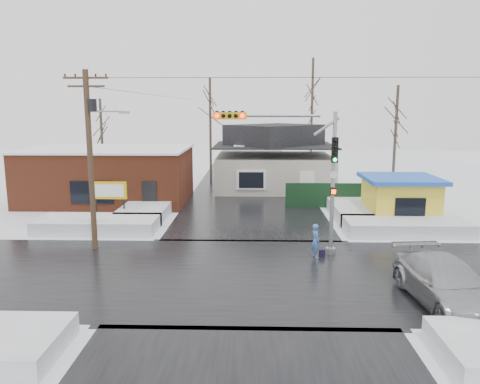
{
  "coord_description": "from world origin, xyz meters",
  "views": [
    {
      "loc": [
        0.09,
        -19.49,
        7.19
      ],
      "look_at": [
        -0.53,
        3.61,
        3.0
      ],
      "focal_mm": 35.0,
      "sensor_mm": 36.0,
      "label": 1
    }
  ],
  "objects_px": {
    "utility_pole": "(91,150)",
    "car": "(446,283)",
    "marquee_sign": "(109,192)",
    "kiosk": "(400,199)",
    "traffic_signal": "(301,163)",
    "pedestrian": "(316,241)"
  },
  "relations": [
    {
      "from": "kiosk",
      "to": "car",
      "type": "bearing_deg",
      "value": -99.95
    },
    {
      "from": "kiosk",
      "to": "car",
      "type": "xyz_separation_m",
      "value": [
        -2.29,
        -13.03,
        -0.63
      ]
    },
    {
      "from": "marquee_sign",
      "to": "kiosk",
      "type": "xyz_separation_m",
      "value": [
        18.5,
        0.5,
        -0.46
      ]
    },
    {
      "from": "traffic_signal",
      "to": "car",
      "type": "height_order",
      "value": "traffic_signal"
    },
    {
      "from": "marquee_sign",
      "to": "pedestrian",
      "type": "relative_size",
      "value": 1.53
    },
    {
      "from": "utility_pole",
      "to": "pedestrian",
      "type": "xyz_separation_m",
      "value": [
        11.09,
        -1.15,
        -4.28
      ]
    },
    {
      "from": "pedestrian",
      "to": "utility_pole",
      "type": "bearing_deg",
      "value": 69.42
    },
    {
      "from": "marquee_sign",
      "to": "kiosk",
      "type": "relative_size",
      "value": 0.55
    },
    {
      "from": "utility_pole",
      "to": "car",
      "type": "bearing_deg",
      "value": -23.35
    },
    {
      "from": "utility_pole",
      "to": "car",
      "type": "relative_size",
      "value": 1.57
    },
    {
      "from": "traffic_signal",
      "to": "marquee_sign",
      "type": "xyz_separation_m",
      "value": [
        -11.43,
        6.53,
        -2.62
      ]
    },
    {
      "from": "traffic_signal",
      "to": "utility_pole",
      "type": "relative_size",
      "value": 0.78
    },
    {
      "from": "traffic_signal",
      "to": "car",
      "type": "xyz_separation_m",
      "value": [
        4.78,
        -6.0,
        -3.71
      ]
    },
    {
      "from": "utility_pole",
      "to": "marquee_sign",
      "type": "bearing_deg",
      "value": 100.13
    },
    {
      "from": "utility_pole",
      "to": "kiosk",
      "type": "bearing_deg",
      "value": 20.44
    },
    {
      "from": "traffic_signal",
      "to": "kiosk",
      "type": "relative_size",
      "value": 1.52
    },
    {
      "from": "traffic_signal",
      "to": "marquee_sign",
      "type": "relative_size",
      "value": 2.75
    },
    {
      "from": "utility_pole",
      "to": "marquee_sign",
      "type": "xyz_separation_m",
      "value": [
        -1.07,
        5.99,
        -3.19
      ]
    },
    {
      "from": "pedestrian",
      "to": "kiosk",
      "type": "bearing_deg",
      "value": -54.36
    },
    {
      "from": "traffic_signal",
      "to": "kiosk",
      "type": "height_order",
      "value": "traffic_signal"
    },
    {
      "from": "traffic_signal",
      "to": "utility_pole",
      "type": "distance_m",
      "value": 10.39
    },
    {
      "from": "kiosk",
      "to": "car",
      "type": "distance_m",
      "value": 13.24
    }
  ]
}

